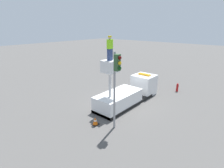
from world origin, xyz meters
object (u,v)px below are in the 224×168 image
Objects in this scene: traffic_light_pole at (116,76)px; traffic_cone_rear at (95,121)px; bucket_truck at (128,93)px; worker at (110,48)px; fire_hydrant at (177,87)px.

traffic_cone_rear is at bearing 112.89° from traffic_light_pole.
bucket_truck is at bearing 24.85° from traffic_light_pole.
fire_hydrant is at bearing -16.14° from worker.
traffic_light_pole is 10.15m from fire_hydrant.
worker reaches higher than fire_hydrant.
fire_hydrant is 10.37m from traffic_cone_rear.
traffic_cone_rear is (-10.20, 1.86, -0.17)m from fire_hydrant.
fire_hydrant is (5.58, -2.34, -0.40)m from bucket_truck.
traffic_cone_rear is at bearing -167.28° from worker.
traffic_light_pole is 9.00× the size of traffic_cone_rear.
traffic_cone_rear is (-4.62, -0.48, -0.56)m from bucket_truck.
traffic_light_pole is 3.71m from traffic_cone_rear.
worker is at bearing 12.72° from traffic_cone_rear.
traffic_light_pole reaches higher than traffic_cone_rear.
bucket_truck is at bearing 157.28° from fire_hydrant.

